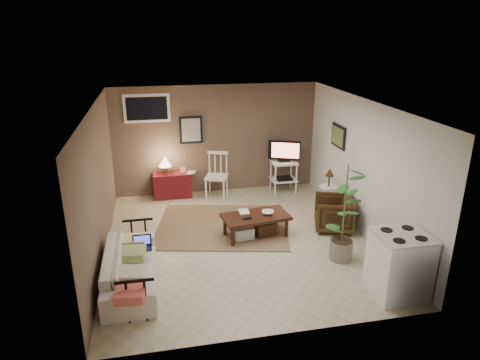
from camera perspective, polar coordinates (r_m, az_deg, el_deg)
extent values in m
plane|color=#C1B293|center=(7.63, -0.21, -8.03)|extent=(5.00, 5.00, 0.00)
cube|color=black|center=(9.36, -6.55, 6.66)|extent=(0.50, 0.03, 0.60)
cube|color=black|center=(8.69, 12.99, 5.71)|extent=(0.03, 0.60, 0.45)
cube|color=white|center=(9.23, -12.32, 9.32)|extent=(0.96, 0.03, 0.60)
cube|color=#7B5F47|center=(8.12, -2.40, -6.13)|extent=(2.77, 2.41, 0.02)
cube|color=#32190D|center=(7.60, 2.12, -4.91)|extent=(1.24, 0.76, 0.06)
cylinder|color=#32190D|center=(7.34, -0.95, -7.61)|extent=(0.06, 0.06, 0.37)
cylinder|color=#32190D|center=(7.69, 6.23, -6.39)|extent=(0.06, 0.06, 0.37)
cylinder|color=#32190D|center=(7.72, -2.02, -6.16)|extent=(0.06, 0.06, 0.37)
cylinder|color=#32190D|center=(8.05, 4.86, -5.08)|extent=(0.06, 0.06, 0.37)
cube|color=black|center=(7.43, 1.00, -5.12)|extent=(0.15, 0.07, 0.02)
cube|color=#442918|center=(7.77, 3.30, -6.42)|extent=(0.38, 0.34, 0.25)
cube|color=silver|center=(7.64, 0.39, -7.02)|extent=(0.38, 0.34, 0.21)
imported|color=white|center=(6.48, -14.46, -10.54)|extent=(0.54, 1.84, 0.72)
cube|color=black|center=(6.67, -12.89, -8.90)|extent=(0.28, 0.19, 0.01)
cube|color=black|center=(6.72, -12.94, -7.77)|extent=(0.28, 0.01, 0.18)
cube|color=blue|center=(6.71, -12.95, -7.80)|extent=(0.24, 0.00, 0.14)
cube|color=maroon|center=(9.51, -8.97, -0.67)|extent=(0.82, 0.37, 0.55)
cylinder|color=#AE7543|center=(9.35, -9.92, 1.29)|extent=(0.09, 0.09, 0.18)
cone|color=#FFDEB7|center=(9.29, -9.99, 2.47)|extent=(0.27, 0.27, 0.22)
cube|color=tan|center=(9.42, -7.59, 1.40)|extent=(0.11, 0.02, 0.14)
cube|color=white|center=(9.30, -3.17, 0.40)|extent=(0.58, 0.58, 0.04)
cylinder|color=white|center=(9.25, -4.55, -1.39)|extent=(0.04, 0.04, 0.45)
cylinder|color=white|center=(9.18, -2.19, -1.51)|extent=(0.04, 0.04, 0.45)
cylinder|color=white|center=(9.60, -4.06, -0.56)|extent=(0.04, 0.04, 0.45)
cylinder|color=white|center=(9.53, -1.78, -0.67)|extent=(0.04, 0.04, 0.45)
cube|color=white|center=(9.34, -2.99, 3.67)|extent=(0.44, 0.19, 0.06)
cube|color=white|center=(9.62, 5.87, 2.36)|extent=(0.56, 0.46, 0.04)
cube|color=white|center=(9.75, 5.79, 0.08)|extent=(0.56, 0.46, 0.03)
cylinder|color=white|center=(9.49, 4.74, 0.00)|extent=(0.04, 0.04, 0.71)
cylinder|color=white|center=(9.63, 7.52, 0.20)|extent=(0.04, 0.04, 0.71)
cylinder|color=white|center=(9.84, 4.12, 0.75)|extent=(0.04, 0.04, 0.71)
cylinder|color=white|center=(9.97, 6.82, 0.93)|extent=(0.04, 0.04, 0.71)
cube|color=black|center=(9.61, 5.88, 2.65)|extent=(0.25, 0.14, 0.03)
cube|color=black|center=(9.54, 5.93, 3.98)|extent=(0.68, 0.32, 0.43)
cube|color=#F78360|center=(9.54, 5.93, 3.98)|extent=(0.56, 0.24, 0.35)
cube|color=black|center=(9.70, 5.88, 0.10)|extent=(0.36, 0.25, 0.10)
cylinder|color=white|center=(8.88, 11.49, -4.17)|extent=(0.25, 0.25, 0.03)
cylinder|color=white|center=(8.77, 11.61, -2.57)|extent=(0.05, 0.05, 0.53)
cylinder|color=white|center=(8.67, 11.73, -0.90)|extent=(0.35, 0.35, 0.03)
cylinder|color=#33220E|center=(8.63, 11.79, -0.08)|extent=(0.03, 0.03, 0.23)
cone|color=#332415|center=(8.57, 11.87, 1.03)|extent=(0.18, 0.18, 0.16)
imported|color=#33220E|center=(8.07, 12.41, -4.17)|extent=(0.81, 0.84, 0.69)
cylinder|color=gray|center=(7.19, 13.30, -9.02)|extent=(0.37, 0.37, 0.33)
cylinder|color=#4C602D|center=(6.84, 13.83, -3.08)|extent=(0.02, 0.02, 1.28)
cube|color=white|center=(6.41, 20.44, -10.64)|extent=(0.70, 0.65, 0.90)
cube|color=silver|center=(6.20, 20.96, -6.92)|extent=(0.72, 0.67, 0.03)
cylinder|color=black|center=(5.99, 20.47, -7.60)|extent=(0.16, 0.16, 0.01)
cylinder|color=black|center=(6.16, 23.03, -7.19)|extent=(0.16, 0.16, 0.01)
cylinder|color=black|center=(6.23, 18.96, -6.31)|extent=(0.16, 0.16, 0.01)
cylinder|color=black|center=(6.40, 21.46, -5.96)|extent=(0.16, 0.16, 0.01)
imported|color=#32190D|center=(7.60, 3.74, -3.79)|extent=(0.22, 0.09, 0.22)
imported|color=#32190D|center=(7.64, -0.12, -3.52)|extent=(0.18, 0.03, 0.24)
imported|color=#32190D|center=(9.36, -7.11, 1.66)|extent=(0.18, 0.07, 0.24)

